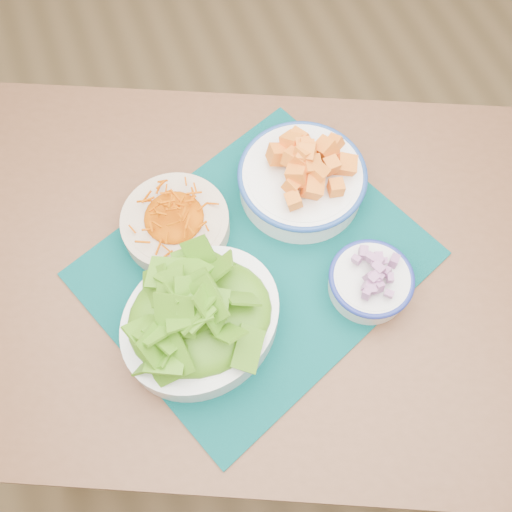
{
  "coord_description": "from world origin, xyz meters",
  "views": [
    {
      "loc": [
        -0.49,
        -0.53,
        1.65
      ],
      "look_at": [
        -0.36,
        -0.16,
        0.78
      ],
      "focal_mm": 40.0,
      "sensor_mm": 36.0,
      "label": 1
    }
  ],
  "objects": [
    {
      "name": "squash_bowl",
      "position": [
        -0.23,
        -0.05,
        0.8
      ],
      "size": [
        0.25,
        0.25,
        0.1
      ],
      "rotation": [
        0.0,
        0.0,
        0.16
      ],
      "color": "white",
      "rests_on": "placemat"
    },
    {
      "name": "carrot_bowl",
      "position": [
        -0.47,
        -0.05,
        0.79
      ],
      "size": [
        0.22,
        0.22,
        0.07
      ],
      "rotation": [
        0.0,
        0.0,
        -0.21
      ],
      "color": "beige",
      "rests_on": "placemat"
    },
    {
      "name": "ground",
      "position": [
        0.0,
        0.0,
        0.0
      ],
      "size": [
        4.0,
        4.0,
        0.0
      ],
      "primitive_type": "plane",
      "color": "#A47F4F",
      "rests_on": "ground"
    },
    {
      "name": "onion_bowl",
      "position": [
        -0.2,
        -0.27,
        0.79
      ],
      "size": [
        0.16,
        0.16,
        0.07
      ],
      "rotation": [
        0.0,
        0.0,
        0.24
      ],
      "color": "silver",
      "rests_on": "placemat"
    },
    {
      "name": "placemat",
      "position": [
        -0.36,
        -0.16,
        0.75
      ],
      "size": [
        0.65,
        0.6,
        0.0
      ],
      "primitive_type": "cube",
      "rotation": [
        0.0,
        0.0,
        0.39
      ],
      "color": "#002E2E",
      "rests_on": "table"
    },
    {
      "name": "table",
      "position": [
        -0.34,
        -0.17,
        0.64
      ],
      "size": [
        1.31,
        1.12,
        0.75
      ],
      "rotation": [
        0.0,
        0.0,
        -0.41
      ],
      "color": "brown",
      "rests_on": "ground"
    },
    {
      "name": "lettuce_bowl",
      "position": [
        -0.48,
        -0.24,
        0.81
      ],
      "size": [
        0.33,
        0.31,
        0.11
      ],
      "rotation": [
        0.0,
        0.0,
        0.4
      ],
      "color": "white",
      "rests_on": "placemat"
    }
  ]
}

